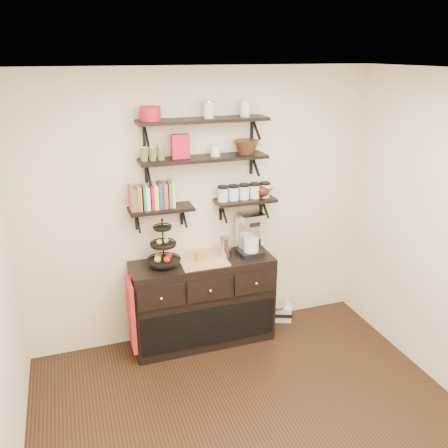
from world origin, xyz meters
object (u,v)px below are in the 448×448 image
coffee_maker (249,234)px  fruit_stand (164,251)px  sideboard (203,301)px  radio (276,312)px

coffee_maker → fruit_stand: bearing=178.0°
sideboard → fruit_stand: 0.71m
sideboard → coffee_maker: (0.50, 0.03, 0.65)m
sideboard → coffee_maker: coffee_maker is taller
fruit_stand → radio: (1.25, 0.13, -0.96)m
fruit_stand → coffee_maker: fruit_stand is taller
sideboard → coffee_maker: size_ratio=3.24×
sideboard → radio: 0.96m
coffee_maker → radio: coffee_maker is taller
fruit_stand → coffee_maker: 0.87m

